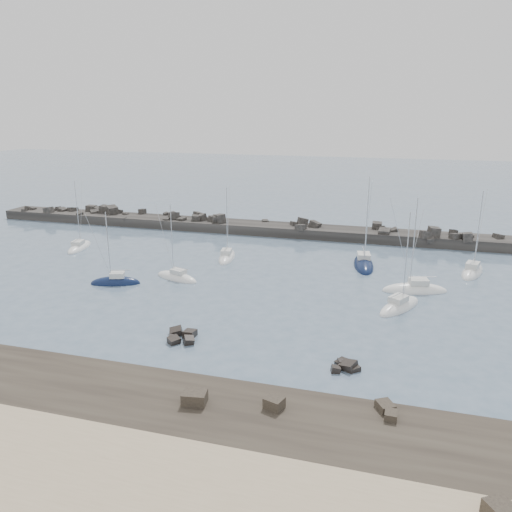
{
  "coord_description": "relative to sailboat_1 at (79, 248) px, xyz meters",
  "views": [
    {
      "loc": [
        16.81,
        -53.0,
        23.26
      ],
      "look_at": [
        -1.64,
        12.0,
        3.19
      ],
      "focal_mm": 35.0,
      "sensor_mm": 36.0,
      "label": 1
    }
  ],
  "objects": [
    {
      "name": "ground",
      "position": [
        35.21,
        -18.46,
        -0.13
      ],
      "size": [
        400.0,
        400.0,
        0.0
      ],
      "primitive_type": "plane",
      "color": "slate",
      "rests_on": "ground"
    },
    {
      "name": "sailboat_7",
      "position": [
        55.34,
        -6.22,
        0.02
      ],
      "size": [
        8.91,
        4.56,
        13.61
      ],
      "color": "white",
      "rests_on": "ground"
    },
    {
      "name": "sailboat_1",
      "position": [
        0.0,
        0.0,
        0.0
      ],
      "size": [
        3.97,
        8.21,
        12.43
      ],
      "color": "white",
      "rests_on": "ground"
    },
    {
      "name": "sand_strip",
      "position": [
        35.21,
        -50.46,
        -0.13
      ],
      "size": [
        140.0,
        14.0,
        1.0
      ],
      "primitive_type": "cube",
      "color": "tan",
      "rests_on": "ground"
    },
    {
      "name": "sailboat_4",
      "position": [
        22.92,
        -10.13,
        0.01
      ],
      "size": [
        7.55,
        4.4,
        11.51
      ],
      "color": "white",
      "rests_on": "ground"
    },
    {
      "name": "breakwater",
      "position": [
        27.31,
        19.55,
        0.19
      ],
      "size": [
        115.0,
        7.01,
        5.0
      ],
      "color": "#282624",
      "rests_on": "ground"
    },
    {
      "name": "sailboat_6",
      "position": [
        47.98,
        3.34,
        0.03
      ],
      "size": [
        4.31,
        9.73,
        14.94
      ],
      "color": "#0E1B3E",
      "rests_on": "ground"
    },
    {
      "name": "rock_cluster_near",
      "position": [
        31.49,
        -27.74,
        0.11
      ],
      "size": [
        3.84,
        3.66,
        1.25
      ],
      "color": "black",
      "rests_on": "ground"
    },
    {
      "name": "sailboat_5",
      "position": [
        53.42,
        -12.72,
        0.02
      ],
      "size": [
        6.11,
        8.18,
        12.76
      ],
      "color": "white",
      "rests_on": "ground"
    },
    {
      "name": "sailboat_3",
      "position": [
        26.47,
        1.36,
        0.01
      ],
      "size": [
        3.63,
        8.02,
        12.32
      ],
      "color": "white",
      "rests_on": "ground"
    },
    {
      "name": "sailboat_2",
      "position": [
        15.67,
        -14.37,
        0.03
      ],
      "size": [
        7.09,
        4.11,
        11.03
      ],
      "color": "#0E1B3E",
      "rests_on": "ground"
    },
    {
      "name": "rock_cluster_far",
      "position": [
        48.8,
        -29.07,
        -0.07
      ],
      "size": [
        2.86,
        3.08,
        1.58
      ],
      "color": "black",
      "rests_on": "ground"
    },
    {
      "name": "rock_shelf",
      "position": [
        35.32,
        -40.43,
        -0.11
      ],
      "size": [
        140.0,
        12.44,
        2.01
      ],
      "color": "#2B241D",
      "rests_on": "ground"
    },
    {
      "name": "sailboat_8",
      "position": [
        63.6,
        3.94,
        0.03
      ],
      "size": [
        4.89,
        8.58,
        13.15
      ],
      "color": "white",
      "rests_on": "ground"
    }
  ]
}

